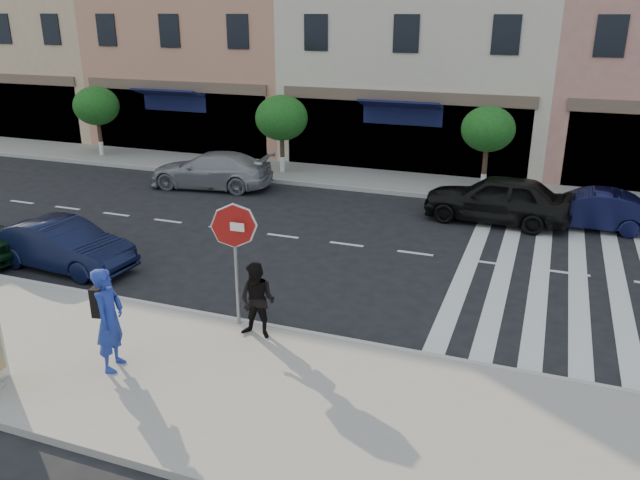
{
  "coord_description": "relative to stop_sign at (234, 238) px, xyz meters",
  "views": [
    {
      "loc": [
        5.18,
        -11.96,
        6.28
      ],
      "look_at": [
        0.5,
        0.5,
        1.4
      ],
      "focal_mm": 35.0,
      "sensor_mm": 36.0,
      "label": 1
    }
  ],
  "objects": [
    {
      "name": "ground",
      "position": [
        0.5,
        1.67,
        -2.05
      ],
      "size": [
        120.0,
        120.0,
        0.0
      ],
      "primitive_type": "plane",
      "color": "black",
      "rests_on": "ground"
    },
    {
      "name": "sidewalk_near",
      "position": [
        0.5,
        -2.08,
        -1.98
      ],
      "size": [
        60.0,
        4.5,
        0.15
      ],
      "primitive_type": "cube",
      "color": "gray",
      "rests_on": "ground"
    },
    {
      "name": "sidewalk_far",
      "position": [
        0.5,
        12.67,
        -1.98
      ],
      "size": [
        60.0,
        3.0,
        0.15
      ],
      "primitive_type": "cube",
      "color": "gray",
      "rests_on": "ground"
    },
    {
      "name": "building_west_far",
      "position": [
        -21.5,
        18.67,
        3.95
      ],
      "size": [
        12.0,
        9.0,
        12.0
      ],
      "primitive_type": "cube",
      "color": "#D7B48A",
      "rests_on": "ground"
    },
    {
      "name": "building_centre",
      "position": [
        0.0,
        18.67,
        3.45
      ],
      "size": [
        11.0,
        9.0,
        11.0
      ],
      "primitive_type": "cube",
      "color": "beige",
      "rests_on": "ground"
    },
    {
      "name": "street_tree_wa",
      "position": [
        -13.5,
        12.47,
        0.28
      ],
      "size": [
        2.0,
        2.0,
        3.05
      ],
      "color": "#473323",
      "rests_on": "sidewalk_far"
    },
    {
      "name": "street_tree_wb",
      "position": [
        -4.5,
        12.47,
        0.26
      ],
      "size": [
        2.1,
        2.1,
        3.06
      ],
      "color": "#473323",
      "rests_on": "sidewalk_far"
    },
    {
      "name": "street_tree_c",
      "position": [
        3.5,
        12.47,
        0.31
      ],
      "size": [
        1.9,
        1.9,
        3.04
      ],
      "color": "#473323",
      "rests_on": "sidewalk_far"
    },
    {
      "name": "stop_sign",
      "position": [
        0.0,
        0.0,
        0.0
      ],
      "size": [
        0.93,
        0.12,
        2.63
      ],
      "rotation": [
        0.0,
        0.0,
        0.03
      ],
      "color": "gray",
      "rests_on": "sidewalk_near"
    },
    {
      "name": "photographer",
      "position": [
        -1.33,
        -2.3,
        -0.92
      ],
      "size": [
        0.61,
        0.8,
        1.95
      ],
      "primitive_type": "imported",
      "rotation": [
        0.0,
        0.0,
        1.78
      ],
      "color": "navy",
      "rests_on": "sidewalk_near"
    },
    {
      "name": "walker",
      "position": [
        0.62,
        -0.33,
        -1.12
      ],
      "size": [
        0.77,
        0.6,
        1.57
      ],
      "primitive_type": "imported",
      "rotation": [
        0.0,
        0.0,
        0.01
      ],
      "color": "black",
      "rests_on": "sidewalk_near"
    },
    {
      "name": "car_near_mid",
      "position": [
        -5.78,
        1.42,
        -1.42
      ],
      "size": [
        3.93,
        1.59,
        1.27
      ],
      "primitive_type": "imported",
      "rotation": [
        0.0,
        0.0,
        1.51
      ],
      "color": "black",
      "rests_on": "ground"
    },
    {
      "name": "car_far_left",
      "position": [
        -6.23,
        9.73,
        -1.38
      ],
      "size": [
        4.85,
        2.46,
        1.35
      ],
      "primitive_type": "imported",
      "rotation": [
        0.0,
        0.0,
        -1.45
      ],
      "color": "gray",
      "rests_on": "ground"
    },
    {
      "name": "car_far_mid",
      "position": [
        4.28,
        9.27,
        -1.28
      ],
      "size": [
        4.61,
        2.1,
        1.53
      ],
      "primitive_type": "imported",
      "rotation": [
        0.0,
        0.0,
        -1.64
      ],
      "color": "black",
      "rests_on": "ground"
    },
    {
      "name": "car_far_right",
      "position": [
        7.0,
        9.65,
        -1.44
      ],
      "size": [
        3.69,
        1.3,
        1.22
      ],
      "primitive_type": "imported",
      "rotation": [
        0.0,
        0.0,
        -1.57
      ],
      "color": "black",
      "rests_on": "ground"
    }
  ]
}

